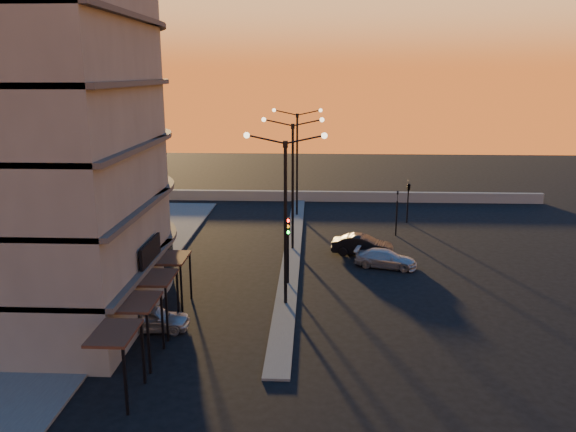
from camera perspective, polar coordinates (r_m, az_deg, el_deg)
The scene contains 14 objects.
ground at distance 31.49m, azimuth -0.25°, elevation -8.98°, with size 120.00×120.00×0.00m, color black.
sidewalk_west at distance 37.13m, azimuth -16.41°, elevation -5.79°, with size 5.00×40.00×0.12m, color #4D4D4A.
median at distance 40.84m, azimuth 0.47°, elevation -3.35°, with size 1.20×36.00×0.12m, color #4D4D4A.
parapet at distance 56.17m, azimuth 3.14°, elevation 2.02°, with size 44.00×0.50×1.00m, color gray.
building at distance 32.80m, azimuth -26.10°, elevation 11.95°, with size 14.35×17.08×25.00m.
streetlamp_near at distance 29.72m, azimuth -0.26°, elevation 0.96°, with size 4.32×0.32×9.51m.
streetlamp_mid at distance 39.51m, azimuth 0.48°, elevation 4.32°, with size 4.32×0.32×9.51m.
streetlamp_far at distance 49.38m, azimuth 0.93°, elevation 6.34°, with size 4.32×0.32×9.51m.
traffic_light_main at distance 33.20m, azimuth -0.00°, elevation -2.43°, with size 0.28×0.44×4.25m.
signal_east_a at distance 44.63m, azimuth 10.99°, elevation 0.42°, with size 0.13×0.16×3.60m.
signal_east_b at distance 48.47m, azimuth 12.16°, elevation 2.87°, with size 0.42×1.99×3.60m.
car_hatchback at distance 29.14m, azimuth -13.69°, elevation -10.05°, with size 1.51×3.74×1.27m, color #ADB2B5.
car_sedan at distance 39.85m, azimuth 7.57°, elevation -2.96°, with size 1.48×4.26×1.40m, color black.
car_wagon at distance 37.64m, azimuth 9.90°, elevation -4.28°, with size 1.66×4.07×1.18m, color #A3A7AA.
Camera 1 is at (1.48, -28.88, 12.47)m, focal length 35.00 mm.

